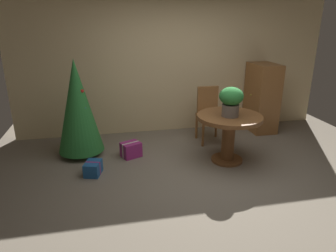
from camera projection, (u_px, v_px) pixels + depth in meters
The scene contains 9 objects.
ground_plane at pixel (209, 181), 4.25m from camera, with size 6.60×6.60×0.00m, color #756B5B.
back_wall_panel at pixel (174, 64), 5.85m from camera, with size 6.00×0.10×2.60m, color beige.
round_dining_table at pixel (229, 128), 4.67m from camera, with size 0.98×0.98×0.75m.
flower_vase at pixel (231, 100), 4.48m from camera, with size 0.35×0.35×0.44m.
wooden_chair_far at pixel (209, 111), 5.52m from camera, with size 0.43×0.44×0.98m.
holiday_tree at pixel (78, 106), 4.81m from camera, with size 0.72×0.72×1.57m.
gift_box_purple at pixel (131, 150), 4.97m from camera, with size 0.36×0.33×0.24m.
gift_box_blue at pixel (93, 168), 4.40m from camera, with size 0.28×0.33×0.20m.
wooden_cabinet at pixel (262, 98), 6.00m from camera, with size 0.47×0.69×1.32m.
Camera 1 is at (-1.33, -3.56, 2.13)m, focal length 32.81 mm.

